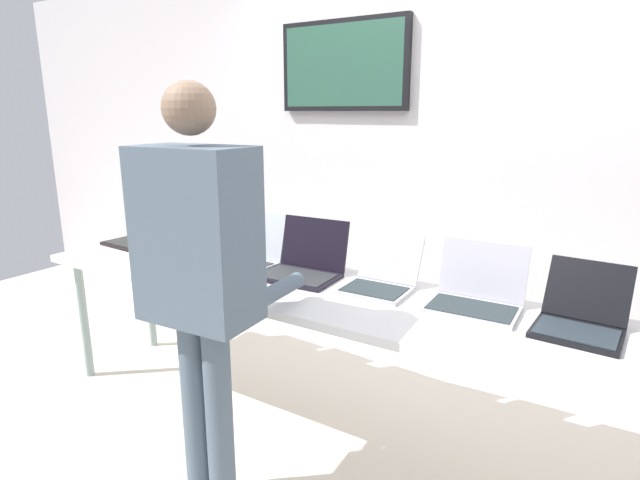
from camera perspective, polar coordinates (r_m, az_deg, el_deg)
name	(u,v)px	position (r m, az deg, el deg)	size (l,w,h in m)	color
ground	(329,440)	(2.79, 0.99, -21.52)	(8.00, 8.00, 0.04)	beige
back_wall	(420,157)	(3.30, 11.11, 9.08)	(8.00, 0.11, 2.63)	silver
workbench	(329,300)	(2.42, 1.06, -6.72)	(3.40, 0.70, 0.79)	silver
laptop_station_0	(144,233)	(3.43, -19.12, 0.70)	(0.40, 0.36, 0.28)	black
laptop_station_1	(191,243)	(3.12, -14.22, -0.38)	(0.36, 0.38, 0.24)	#383740
laptop_station_2	(249,253)	(2.82, -7.98, -1.46)	(0.36, 0.35, 0.27)	#AEB4BA
laptop_station_3	(304,264)	(2.60, -1.75, -2.67)	(0.40, 0.35, 0.28)	black
laptop_station_4	(381,278)	(2.42, 6.87, -4.19)	(0.31, 0.36, 0.24)	#B0AEB6
laptop_station_5	(476,294)	(2.28, 17.09, -5.79)	(0.38, 0.33, 0.26)	#B1AEBA
laptop_station_6	(581,316)	(2.21, 27.18, -7.60)	(0.32, 0.38, 0.24)	black
person	(200,266)	(1.98, -13.28, -2.85)	(0.45, 0.60, 1.71)	#4F5F6C
paper_sheet	(237,284)	(2.52, -9.32, -4.92)	(0.26, 0.33, 0.00)	white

